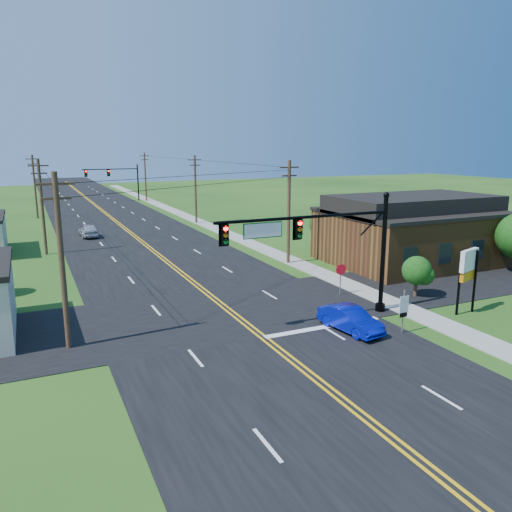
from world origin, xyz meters
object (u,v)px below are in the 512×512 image
signal_mast_main (322,243)px  signal_mast_far (114,177)px  blue_car (350,320)px  stop_sign (341,273)px  route_sign (404,308)px

signal_mast_main → signal_mast_far: (0.10, 72.00, -0.20)m
signal_mast_main → blue_car: size_ratio=2.74×
stop_sign → signal_mast_far: bearing=103.4°
blue_car → stop_sign: size_ratio=1.84×
route_sign → stop_sign: size_ratio=1.11×
signal_mast_main → signal_mast_far: 72.00m
stop_sign → signal_mast_main: bearing=-126.3°
signal_mast_main → stop_sign: signal_mast_main is taller
blue_car → route_sign: 2.98m
signal_mast_main → signal_mast_far: same height
signal_mast_far → stop_sign: signal_mast_far is taller
signal_mast_far → blue_car: (0.58, -74.10, -3.87)m
signal_mast_main → route_sign: bearing=-48.4°
route_sign → signal_mast_far: bearing=90.2°
signal_mast_main → signal_mast_far: bearing=89.9°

